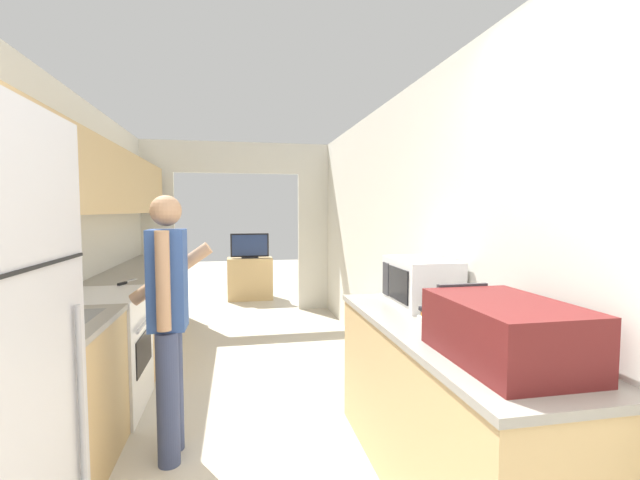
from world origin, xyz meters
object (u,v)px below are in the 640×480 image
television (250,246)px  book_stack (446,318)px  knife (124,282)px  microwave (421,282)px  person (168,319)px  suitcase (505,331)px  range_oven (99,353)px  tv_cabinet (250,278)px

television → book_stack: bearing=-80.3°
knife → microwave: bearing=-12.5°
person → suitcase: bearing=-126.3°
suitcase → microwave: microwave is taller
microwave → television: microwave is taller
book_stack → microwave: bearing=81.0°
range_oven → television: television is taller
person → tv_cabinet: bearing=-6.7°
suitcase → person: bearing=142.8°
range_oven → microwave: 2.40m
knife → person: bearing=-47.3°
microwave → television: 4.79m
tv_cabinet → knife: bearing=-108.4°
tv_cabinet → knife: knife is taller
person → book_stack: size_ratio=5.54×
person → microwave: 1.59m
person → microwave: bearing=-92.2°
suitcase → television: (-0.86, 5.72, -0.11)m
person → television: person is taller
person → knife: size_ratio=4.57×
tv_cabinet → book_stack: bearing=-80.4°
television → knife: size_ratio=1.82×
suitcase → microwave: (0.10, 1.03, 0.03)m
range_oven → suitcase: 2.83m
range_oven → microwave: bearing=-20.1°
suitcase → tv_cabinet: 5.86m
television → knife: bearing=-108.6°
book_stack → person: bearing=159.0°
person → microwave: (1.58, -0.09, 0.19)m
book_stack → tv_cabinet: book_stack is taller
suitcase → tv_cabinet: suitcase is taller
range_oven → person: size_ratio=0.65×
range_oven → book_stack: (2.11, -1.29, 0.48)m
range_oven → knife: range_oven is taller
range_oven → tv_cabinet: range_oven is taller
suitcase → book_stack: suitcase is taller
book_stack → knife: size_ratio=0.82×
person → book_stack: bearing=-110.1°
person → tv_cabinet: person is taller
range_oven → suitcase: bearing=-41.3°
range_oven → television: (1.23, 3.89, 0.46)m
suitcase → book_stack: size_ratio=2.35×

